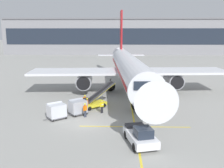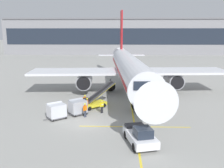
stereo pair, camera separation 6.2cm
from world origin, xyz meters
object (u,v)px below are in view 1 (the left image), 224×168
at_px(baggage_cart_second, 56,110).
at_px(pushback_tug, 140,135).
at_px(ground_crew_by_carts, 85,109).
at_px(ground_crew_by_loader, 102,105).
at_px(ground_crew_marshaller, 87,104).
at_px(safety_cone_engine_keepout, 96,96).
at_px(belt_loader, 95,101).
at_px(ground_crew_wingwalker, 85,100).
at_px(parked_airplane, 129,68).
at_px(baggage_cart_lead, 78,107).

bearing_deg(baggage_cart_second, pushback_tug, -35.25).
bearing_deg(pushback_tug, ground_crew_by_carts, 129.84).
xyz_separation_m(ground_crew_by_loader, ground_crew_by_carts, (-1.90, -1.60, 0.00)).
xyz_separation_m(ground_crew_marshaller, safety_cone_engine_keepout, (0.50, 6.74, -0.67)).
distance_m(belt_loader, ground_crew_marshaller, 1.86).
bearing_deg(ground_crew_wingwalker, ground_crew_by_carts, -81.98).
relative_size(ground_crew_marshaller, safety_cone_engine_keepout, 2.55).
height_order(pushback_tug, ground_crew_marshaller, pushback_tug).
height_order(belt_loader, ground_crew_wingwalker, belt_loader).
distance_m(parked_airplane, pushback_tug, 20.41).
bearing_deg(baggage_cart_lead, safety_cone_engine_keepout, 79.39).
distance_m(belt_loader, ground_crew_wingwalker, 1.36).
height_order(baggage_cart_lead, baggage_cart_second, same).
bearing_deg(baggage_cart_lead, ground_crew_marshaller, 53.36).
bearing_deg(belt_loader, ground_crew_by_loader, -65.66).
height_order(baggage_cart_second, ground_crew_wingwalker, baggage_cart_second).
height_order(parked_airplane, ground_crew_marshaller, parked_airplane).
xyz_separation_m(baggage_cart_second, ground_crew_by_loader, (5.22, 2.21, -0.00)).
relative_size(ground_crew_wingwalker, safety_cone_engine_keepout, 2.55).
height_order(belt_loader, ground_crew_by_loader, belt_loader).
relative_size(ground_crew_by_loader, safety_cone_engine_keepout, 2.55).
bearing_deg(ground_crew_by_loader, ground_crew_by_carts, -139.87).
xyz_separation_m(pushback_tug, safety_cone_engine_keepout, (-5.56, 16.32, -0.49)).
bearing_deg(ground_crew_wingwalker, safety_cone_engine_keepout, 78.86).
distance_m(parked_airplane, baggage_cart_second, 16.57).
xyz_separation_m(pushback_tug, ground_crew_marshaller, (-6.06, 9.59, 0.17)).
bearing_deg(ground_crew_marshaller, parked_airplane, 61.37).
xyz_separation_m(parked_airplane, baggage_cart_lead, (-6.78, -11.92, -3.08)).
xyz_separation_m(baggage_cart_lead, pushback_tug, (7.08, -8.22, -0.17)).
bearing_deg(ground_crew_marshaller, belt_loader, 62.82).
height_order(belt_loader, baggage_cart_lead, belt_loader).
relative_size(baggage_cart_second, pushback_tug, 0.55).
distance_m(baggage_cart_lead, ground_crew_wingwalker, 3.01).
distance_m(baggage_cart_lead, ground_crew_by_loader, 3.02).
distance_m(pushback_tug, ground_crew_marshaller, 11.34).
xyz_separation_m(baggage_cart_second, safety_cone_engine_keepout, (3.77, 9.73, -0.67)).
xyz_separation_m(belt_loader, ground_crew_by_carts, (-0.80, -4.04, 0.10)).
bearing_deg(baggage_cart_second, ground_crew_marshaller, 42.44).
bearing_deg(baggage_cart_lead, belt_loader, 58.29).
bearing_deg(ground_crew_marshaller, ground_crew_by_loader, -21.91).
height_order(parked_airplane, baggage_cart_lead, parked_airplane).
bearing_deg(ground_crew_wingwalker, belt_loader, 2.23).
bearing_deg(ground_crew_marshaller, ground_crew_by_carts, -88.76).
distance_m(baggage_cart_second, ground_crew_by_carts, 3.38).
distance_m(parked_airplane, ground_crew_marshaller, 12.42).
xyz_separation_m(baggage_cart_second, ground_crew_by_carts, (3.32, 0.61, -0.00)).
bearing_deg(ground_crew_marshaller, pushback_tug, -57.70).
bearing_deg(belt_loader, ground_crew_wingwalker, -177.77).
height_order(ground_crew_marshaller, safety_cone_engine_keepout, ground_crew_marshaller).
bearing_deg(belt_loader, pushback_tug, -65.12).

